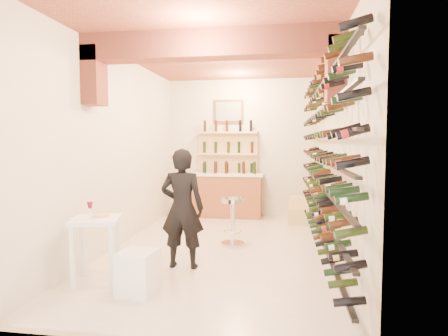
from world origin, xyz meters
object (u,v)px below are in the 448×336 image
object	(u,v)px
wine_rack	(319,154)
crate_lower	(301,216)
chrome_barstool	(233,218)
tasting_table	(96,229)
person	(182,208)
back_counter	(227,194)
white_stool	(138,273)

from	to	relation	value
wine_rack	crate_lower	size ratio (longest dim) A/B	10.57
wine_rack	chrome_barstool	size ratio (longest dim) A/B	7.23
tasting_table	crate_lower	xyz separation A→B (m)	(2.67, 3.82, -0.50)
person	crate_lower	size ratio (longest dim) A/B	3.07
person	chrome_barstool	world-z (taller)	person
tasting_table	chrome_barstool	distance (m)	2.46
person	tasting_table	bearing A→B (deg)	36.59
chrome_barstool	crate_lower	bearing A→B (deg)	56.37
wine_rack	back_counter	size ratio (longest dim) A/B	3.35
tasting_table	person	bearing A→B (deg)	22.83
white_stool	chrome_barstool	xyz separation A→B (m)	(0.80, 2.28, 0.21)
tasting_table	chrome_barstool	xyz separation A→B (m)	(1.45, 1.98, -0.20)
wine_rack	person	world-z (taller)	wine_rack
wine_rack	chrome_barstool	xyz separation A→B (m)	(-1.38, 0.30, -1.09)
back_counter	chrome_barstool	size ratio (longest dim) A/B	2.16
white_stool	crate_lower	world-z (taller)	white_stool
crate_lower	tasting_table	bearing A→B (deg)	-124.98
back_counter	crate_lower	distance (m)	1.79
tasting_table	crate_lower	world-z (taller)	tasting_table
chrome_barstool	white_stool	bearing A→B (deg)	-109.27
person	crate_lower	bearing A→B (deg)	-120.35
white_stool	crate_lower	bearing A→B (deg)	63.87
back_counter	chrome_barstool	distance (m)	2.40
chrome_barstool	person	bearing A→B (deg)	-112.75
crate_lower	person	bearing A→B (deg)	-119.43
wine_rack	person	distance (m)	2.27
white_stool	crate_lower	distance (m)	4.58
tasting_table	chrome_barstool	world-z (taller)	tasting_table
back_counter	chrome_barstool	bearing A→B (deg)	-79.18
white_stool	person	bearing A→B (deg)	75.42
wine_rack	white_stool	bearing A→B (deg)	-137.73
tasting_table	white_stool	xyz separation A→B (m)	(0.65, -0.30, -0.41)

